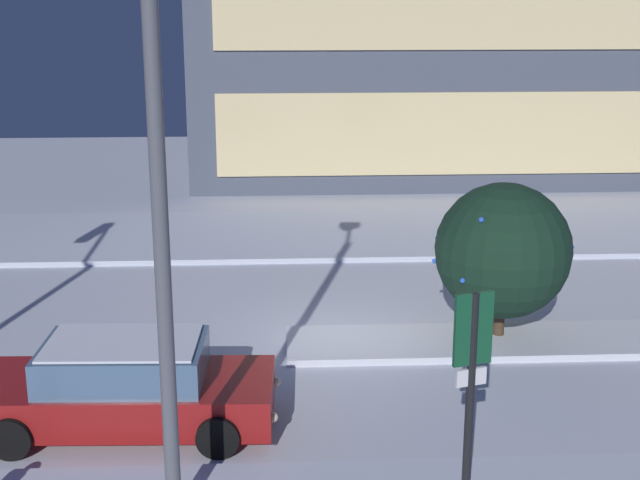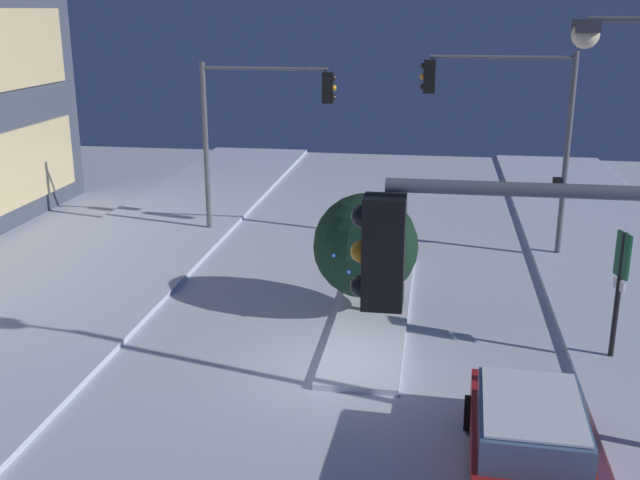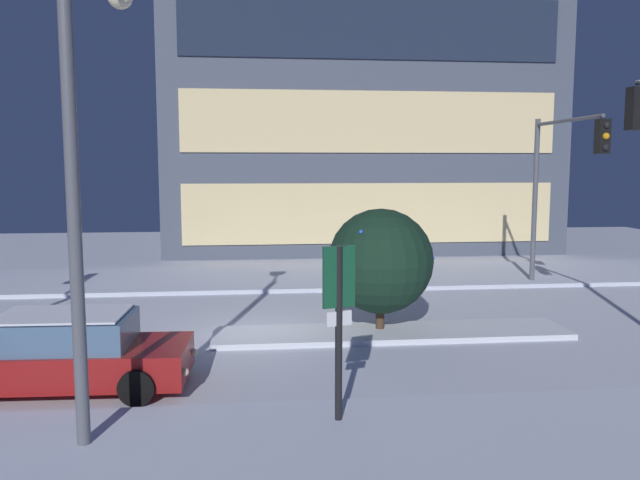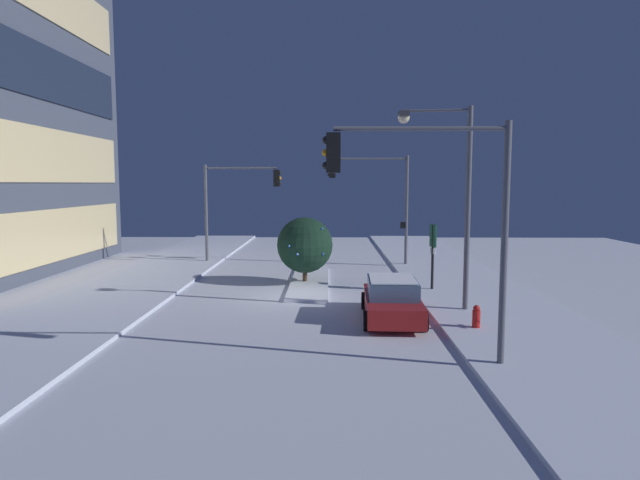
{
  "view_description": "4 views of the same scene",
  "coord_description": "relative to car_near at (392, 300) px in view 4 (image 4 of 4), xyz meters",
  "views": [
    {
      "loc": [
        -1.23,
        -16.97,
        6.81
      ],
      "look_at": [
        -0.42,
        -0.91,
        2.32
      ],
      "focal_mm": 50.65,
      "sensor_mm": 36.0,
      "label": 1
    },
    {
      "loc": [
        -15.02,
        -1.97,
        7.6
      ],
      "look_at": [
        0.45,
        0.44,
        2.82
      ],
      "focal_mm": 42.48,
      "sensor_mm": 36.0,
      "label": 2
    },
    {
      "loc": [
        -0.05,
        -16.07,
        4.3
      ],
      "look_at": [
        1.57,
        -1.01,
        2.52
      ],
      "focal_mm": 35.9,
      "sensor_mm": 36.0,
      "label": 3
    },
    {
      "loc": [
        -22.79,
        -1.45,
        4.82
      ],
      "look_at": [
        -1.22,
        -1.1,
        2.58
      ],
      "focal_mm": 30.76,
      "sensor_mm": 36.0,
      "label": 4
    }
  ],
  "objects": [
    {
      "name": "curb_strip_near",
      "position": [
        3.65,
        -4.05,
        -0.64
      ],
      "size": [
        52.0,
        5.2,
        0.14
      ],
      "primitive_type": "cube",
      "color": "silver",
      "rests_on": "ground"
    },
    {
      "name": "decorated_tree_median",
      "position": [
        6.84,
        3.39,
        1.17
      ],
      "size": [
        2.73,
        2.67,
        3.22
      ],
      "color": "#473323",
      "rests_on": "ground"
    },
    {
      "name": "traffic_light_corner_far_right",
      "position": [
        13.74,
        7.79,
        3.45
      ],
      "size": [
        0.32,
        4.65,
        5.93
      ],
      "rotation": [
        0.0,
        0.0,
        -1.57
      ],
      "color": "#565960",
      "rests_on": "ground"
    },
    {
      "name": "curb_strip_far",
      "position": [
        3.65,
        11.45,
        -0.64
      ],
      "size": [
        52.0,
        5.2,
        0.14
      ],
      "primitive_type": "cube",
      "color": "silver",
      "rests_on": "ground"
    },
    {
      "name": "parking_info_sign",
      "position": [
        4.98,
        -2.36,
        1.23
      ],
      "size": [
        0.54,
        0.21,
        3.02
      ],
      "rotation": [
        0.0,
        0.0,
        1.86
      ],
      "color": "black",
      "rests_on": "ground"
    },
    {
      "name": "car_near",
      "position": [
        0.0,
        0.0,
        0.0
      ],
      "size": [
        4.84,
        2.23,
        1.49
      ],
      "rotation": [
        0.0,
        0.0,
        -0.04
      ],
      "color": "maroon",
      "rests_on": "ground"
    },
    {
      "name": "street_lamp_arched",
      "position": [
        1.15,
        -2.14,
        4.24
      ],
      "size": [
        0.69,
        2.68,
        7.61
      ],
      "rotation": [
        0.0,
        0.0,
        1.44
      ],
      "color": "#565960",
      "rests_on": "ground"
    },
    {
      "name": "traffic_light_corner_near_left",
      "position": [
        -5.13,
        -0.41,
        3.76
      ],
      "size": [
        0.32,
        4.77,
        6.39
      ],
      "rotation": [
        0.0,
        0.0,
        1.57
      ],
      "color": "#565960",
      "rests_on": "ground"
    },
    {
      "name": "ground",
      "position": [
        3.65,
        3.7,
        -0.71
      ],
      "size": [
        52.0,
        52.0,
        0.0
      ],
      "primitive_type": "plane",
      "color": "silver"
    },
    {
      "name": "median_strip",
      "position": [
        7.1,
        3.16,
        -0.64
      ],
      "size": [
        9.0,
        1.8,
        0.14
      ],
      "primitive_type": "cube",
      "color": "silver",
      "rests_on": "ground"
    },
    {
      "name": "traffic_light_corner_near_right",
      "position": [
        12.63,
        -0.52,
        3.69
      ],
      "size": [
        0.32,
        4.68,
        6.42
      ],
      "rotation": [
        0.0,
        0.0,
        1.57
      ],
      "color": "#565960",
      "rests_on": "ground"
    },
    {
      "name": "fire_hydrant",
      "position": [
        -1.57,
        -2.57,
        -0.29
      ],
      "size": [
        0.48,
        0.26,
        0.88
      ],
      "color": "red",
      "rests_on": "ground"
    }
  ]
}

